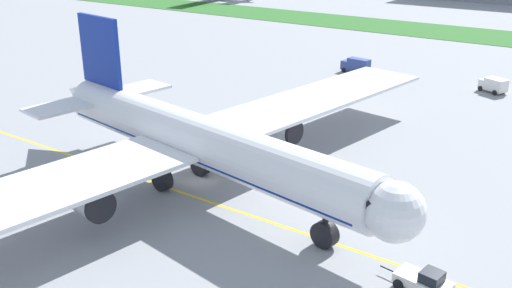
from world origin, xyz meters
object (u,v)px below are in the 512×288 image
object	(u,v)px
pushback_tug	(425,281)
service_truck_baggage_loader	(356,65)
service_truck_fuel_bowser	(493,85)
airliner_foreground	(196,140)
ground_crew_wingwalker_port	(171,162)

from	to	relation	value
pushback_tug	service_truck_baggage_loader	size ratio (longest dim) A/B	1.04
service_truck_baggage_loader	service_truck_fuel_bowser	xyz separation A→B (m)	(26.50, 1.12, -0.20)
airliner_foreground	service_truck_fuel_bowser	world-z (taller)	airliner_foreground
airliner_foreground	service_truck_baggage_loader	world-z (taller)	airliner_foreground
pushback_tug	service_truck_baggage_loader	bearing A→B (deg)	119.82
ground_crew_wingwalker_port	pushback_tug	bearing A→B (deg)	-11.23
airliner_foreground	ground_crew_wingwalker_port	bearing A→B (deg)	158.82
ground_crew_wingwalker_port	service_truck_baggage_loader	bearing A→B (deg)	92.42
airliner_foreground	service_truck_fuel_bowser	distance (m)	63.87
ground_crew_wingwalker_port	service_truck_baggage_loader	world-z (taller)	service_truck_baggage_loader
pushback_tug	service_truck_fuel_bowser	size ratio (longest dim) A/B	1.22
airliner_foreground	pushback_tug	distance (m)	28.81
pushback_tug	ground_crew_wingwalker_port	distance (m)	35.17
service_truck_baggage_loader	airliner_foreground	bearing A→B (deg)	-81.57
airliner_foreground	pushback_tug	xyz separation A→B (m)	(28.03, -4.34, -5.05)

